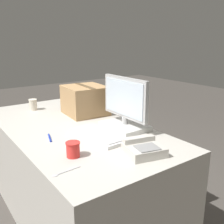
% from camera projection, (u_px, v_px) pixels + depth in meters
% --- Properties ---
extents(ground_plane, '(12.00, 12.00, 0.00)m').
position_uv_depth(ground_plane, '(75.00, 209.00, 2.18)').
color(ground_plane, '#47423D').
extents(office_desk, '(1.80, 0.90, 0.74)m').
position_uv_depth(office_desk, '(73.00, 169.00, 2.08)').
color(office_desk, beige).
rests_on(office_desk, ground_plane).
extents(monitor, '(0.46, 0.25, 0.38)m').
position_uv_depth(monitor, '(125.00, 109.00, 1.89)').
color(monitor, white).
rests_on(monitor, office_desk).
extents(keyboard, '(0.43, 0.17, 0.03)m').
position_uv_depth(keyboard, '(98.00, 135.00, 1.75)').
color(keyboard, silver).
rests_on(keyboard, office_desk).
extents(desk_phone, '(0.23, 0.24, 0.08)m').
position_uv_depth(desk_phone, '(144.00, 149.00, 1.49)').
color(desk_phone, beige).
rests_on(desk_phone, office_desk).
extents(paper_cup_left, '(0.07, 0.07, 0.10)m').
position_uv_depth(paper_cup_left, '(33.00, 105.00, 2.41)').
color(paper_cup_left, beige).
rests_on(paper_cup_left, office_desk).
extents(paper_cup_right, '(0.08, 0.08, 0.09)m').
position_uv_depth(paper_cup_right, '(73.00, 149.00, 1.45)').
color(paper_cup_right, red).
rests_on(paper_cup_right, office_desk).
extents(spoon, '(0.03, 0.16, 0.00)m').
position_uv_depth(spoon, '(62.00, 173.00, 1.28)').
color(spoon, silver).
rests_on(spoon, office_desk).
extents(cardboard_box, '(0.37, 0.35, 0.25)m').
position_uv_depth(cardboard_box, '(85.00, 100.00, 2.26)').
color(cardboard_box, tan).
rests_on(cardboard_box, office_desk).
extents(pen_marker, '(0.13, 0.05, 0.01)m').
position_uv_depth(pen_marker, '(50.00, 138.00, 1.73)').
color(pen_marker, '#1933B2').
rests_on(pen_marker, office_desk).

